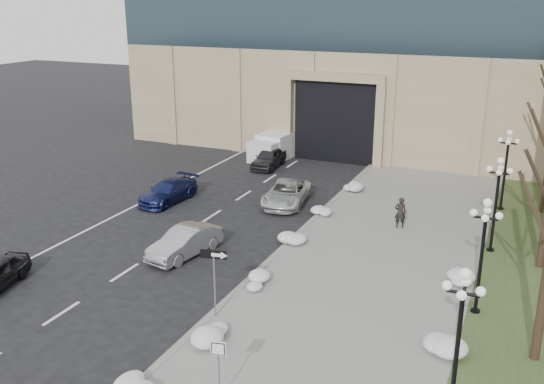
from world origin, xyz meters
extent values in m
cube|color=gray|center=(3.50, 14.00, 0.06)|extent=(9.00, 40.00, 0.12)
cube|color=gray|center=(-1.00, 14.00, 0.07)|extent=(0.30, 40.00, 0.14)
cube|color=#364723|center=(10.00, 14.00, 0.05)|extent=(4.00, 40.00, 0.10)
cube|color=tan|center=(-2.00, 42.00, 4.00)|extent=(40.00, 20.00, 8.00)
cube|color=black|center=(-4.00, 33.00, 3.00)|extent=(6.00, 2.50, 6.00)
cube|color=tan|center=(-4.00, 31.60, 6.30)|extent=(7.50, 0.60, 0.60)
cube|color=tan|center=(-7.50, 31.60, 3.00)|extent=(0.60, 0.60, 6.00)
cube|color=tan|center=(-0.50, 31.60, 3.00)|extent=(0.60, 0.60, 6.00)
imported|color=#95969C|center=(-5.00, 12.73, 0.68)|extent=(2.20, 4.33, 1.36)
imported|color=navy|center=(-10.12, 19.14, 0.64)|extent=(2.12, 4.53, 1.28)
imported|color=silver|center=(-3.45, 21.63, 0.67)|extent=(2.88, 5.10, 1.34)
imported|color=#2D2C31|center=(-7.74, 28.58, 0.69)|extent=(1.85, 4.12, 1.37)
imported|color=black|center=(3.61, 20.24, 0.95)|extent=(0.71, 0.58, 1.66)
cube|color=silver|center=(-8.18, 32.22, 0.98)|extent=(2.58, 5.06, 1.95)
cube|color=silver|center=(-8.44, 29.30, 0.88)|extent=(2.18, 1.74, 1.56)
cylinder|color=black|center=(-9.40, 29.58, 0.34)|extent=(0.30, 0.70, 0.68)
cylinder|color=black|center=(-7.45, 29.41, 0.34)|extent=(0.30, 0.70, 0.68)
cylinder|color=black|center=(-9.02, 33.77, 0.34)|extent=(0.30, 0.70, 0.68)
cylinder|color=black|center=(-7.07, 33.59, 0.34)|extent=(0.30, 0.70, 0.68)
cylinder|color=slate|center=(-0.79, 8.08, 1.40)|extent=(0.06, 0.06, 2.80)
cube|color=black|center=(-0.79, 8.08, 2.69)|extent=(1.01, 0.26, 0.34)
cube|color=white|center=(-0.63, 8.09, 2.69)|extent=(0.48, 0.11, 0.13)
cone|color=white|center=(-0.36, 8.15, 2.69)|extent=(0.29, 0.32, 0.28)
cylinder|color=slate|center=(1.83, 3.63, 1.07)|extent=(0.06, 0.06, 2.15)
cube|color=white|center=(1.83, 3.63, 1.95)|extent=(0.46, 0.16, 0.47)
cube|color=black|center=(1.83, 3.60, 1.95)|extent=(0.40, 0.11, 0.41)
cube|color=white|center=(1.83, 3.60, 1.95)|extent=(0.34, 0.10, 0.35)
ellipsoid|color=white|center=(-0.40, 6.55, 0.30)|extent=(1.10, 1.60, 0.36)
ellipsoid|color=white|center=(-0.48, 11.02, 0.30)|extent=(1.10, 1.60, 0.36)
ellipsoid|color=white|center=(-0.81, 15.51, 0.30)|extent=(1.10, 1.60, 0.36)
ellipsoid|color=white|center=(-0.79, 20.38, 0.30)|extent=(1.10, 1.60, 0.36)
ellipsoid|color=white|center=(-0.61, 25.50, 0.30)|extent=(1.10, 1.60, 0.36)
ellipsoid|color=white|center=(7.78, 9.39, 0.30)|extent=(1.10, 1.60, 0.36)
ellipsoid|color=white|center=(7.64, 14.50, 0.30)|extent=(1.10, 1.60, 0.36)
cylinder|color=black|center=(8.30, 6.00, 2.00)|extent=(0.14, 0.14, 4.00)
cylinder|color=black|center=(8.30, 6.00, 4.00)|extent=(0.10, 0.90, 0.10)
cylinder|color=black|center=(8.30, 6.00, 4.00)|extent=(0.90, 0.10, 0.10)
sphere|color=white|center=(8.30, 6.00, 4.60)|extent=(0.32, 0.32, 0.32)
sphere|color=white|center=(8.75, 6.00, 4.15)|extent=(0.28, 0.28, 0.28)
sphere|color=white|center=(7.85, 6.00, 4.15)|extent=(0.28, 0.28, 0.28)
sphere|color=white|center=(8.30, 6.45, 4.15)|extent=(0.28, 0.28, 0.28)
sphere|color=white|center=(8.30, 5.55, 4.15)|extent=(0.28, 0.28, 0.28)
cylinder|color=black|center=(8.30, 12.50, 0.10)|extent=(0.36, 0.36, 0.20)
cylinder|color=black|center=(8.30, 12.50, 2.00)|extent=(0.14, 0.14, 4.00)
cylinder|color=black|center=(8.30, 12.50, 4.00)|extent=(0.10, 0.90, 0.10)
cylinder|color=black|center=(8.30, 12.50, 4.00)|extent=(0.90, 0.10, 0.10)
sphere|color=white|center=(8.30, 12.50, 4.60)|extent=(0.32, 0.32, 0.32)
sphere|color=white|center=(8.75, 12.50, 4.15)|extent=(0.28, 0.28, 0.28)
sphere|color=white|center=(7.85, 12.50, 4.15)|extent=(0.28, 0.28, 0.28)
sphere|color=white|center=(8.30, 12.95, 4.15)|extent=(0.28, 0.28, 0.28)
sphere|color=white|center=(8.30, 12.05, 4.15)|extent=(0.28, 0.28, 0.28)
cylinder|color=black|center=(8.30, 19.00, 0.10)|extent=(0.36, 0.36, 0.20)
cylinder|color=black|center=(8.30, 19.00, 2.00)|extent=(0.14, 0.14, 4.00)
cylinder|color=black|center=(8.30, 19.00, 4.00)|extent=(0.10, 0.90, 0.10)
cylinder|color=black|center=(8.30, 19.00, 4.00)|extent=(0.90, 0.10, 0.10)
sphere|color=white|center=(8.30, 19.00, 4.60)|extent=(0.32, 0.32, 0.32)
sphere|color=white|center=(8.75, 19.00, 4.15)|extent=(0.28, 0.28, 0.28)
sphere|color=white|center=(7.85, 19.00, 4.15)|extent=(0.28, 0.28, 0.28)
sphere|color=white|center=(8.30, 19.45, 4.15)|extent=(0.28, 0.28, 0.28)
sphere|color=white|center=(8.30, 18.55, 4.15)|extent=(0.28, 0.28, 0.28)
cylinder|color=black|center=(8.30, 25.50, 0.10)|extent=(0.36, 0.36, 0.20)
cylinder|color=black|center=(8.30, 25.50, 2.00)|extent=(0.14, 0.14, 4.00)
cylinder|color=black|center=(8.30, 25.50, 4.00)|extent=(0.10, 0.90, 0.10)
cylinder|color=black|center=(8.30, 25.50, 4.00)|extent=(0.90, 0.10, 0.10)
sphere|color=white|center=(8.30, 25.50, 4.60)|extent=(0.32, 0.32, 0.32)
sphere|color=white|center=(8.75, 25.50, 4.15)|extent=(0.28, 0.28, 0.28)
sphere|color=white|center=(7.85, 25.50, 4.15)|extent=(0.28, 0.28, 0.28)
sphere|color=white|center=(8.30, 25.95, 4.15)|extent=(0.28, 0.28, 0.28)
sphere|color=white|center=(8.30, 25.05, 4.15)|extent=(0.28, 0.28, 0.28)
camera|label=1|loc=(9.54, -9.91, 11.86)|focal=40.00mm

